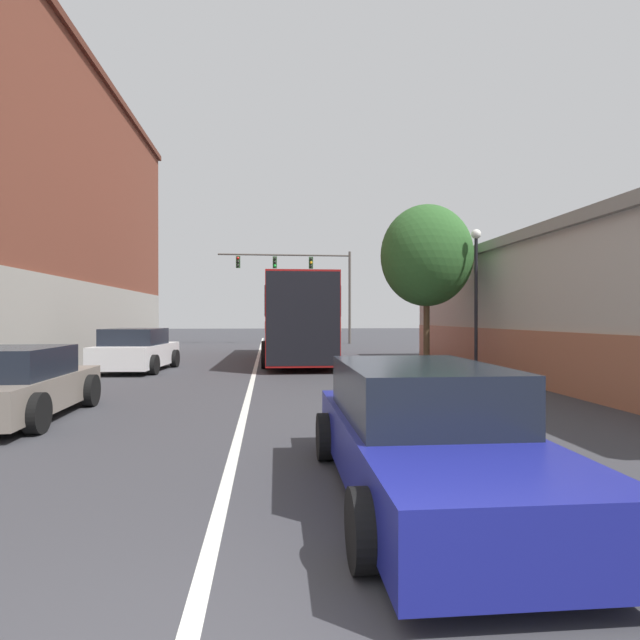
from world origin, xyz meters
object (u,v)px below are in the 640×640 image
(hatchback_foreground, at_px, (423,433))
(street_tree_near, at_px, (427,256))
(bus, at_px, (297,316))
(parked_car_left_near, at_px, (16,385))
(traffic_signal_gantry, at_px, (306,274))
(street_lamp, at_px, (476,296))
(parked_car_left_mid, at_px, (136,351))

(hatchback_foreground, relative_size, street_tree_near, 0.83)
(bus, xyz_separation_m, parked_car_left_near, (-5.72, -11.92, -1.27))
(parked_car_left_near, xyz_separation_m, traffic_signal_gantry, (7.08, 24.93, 4.20))
(street_lamp, distance_m, street_tree_near, 2.20)
(parked_car_left_near, xyz_separation_m, street_lamp, (10.79, 5.14, 1.86))
(hatchback_foreground, bearing_deg, street_tree_near, -17.32)
(bus, bearing_deg, parked_car_left_near, 155.40)
(traffic_signal_gantry, xyz_separation_m, street_lamp, (3.71, -19.80, -2.34))
(parked_car_left_near, relative_size, street_lamp, 0.89)
(street_lamp, bearing_deg, hatchback_foreground, -116.19)
(parked_car_left_near, distance_m, street_tree_near, 12.07)
(street_lamp, xyz_separation_m, street_tree_near, (-1.12, 1.31, 1.37))
(traffic_signal_gantry, bearing_deg, hatchback_foreground, -91.91)
(hatchback_foreground, bearing_deg, street_lamp, -25.30)
(bus, xyz_separation_m, parked_car_left_mid, (-5.73, -3.70, -1.21))
(hatchback_foreground, relative_size, parked_car_left_mid, 1.12)
(traffic_signal_gantry, distance_m, street_lamp, 20.28)
(bus, bearing_deg, traffic_signal_gantry, -4.98)
(parked_car_left_mid, bearing_deg, parked_car_left_near, -175.00)
(parked_car_left_near, bearing_deg, street_tree_near, -57.07)
(hatchback_foreground, distance_m, street_tree_near, 11.86)
(traffic_signal_gantry, relative_size, street_tree_near, 1.66)
(bus, xyz_separation_m, street_lamp, (5.08, -6.79, 0.59))
(bus, relative_size, street_tree_near, 1.99)
(hatchback_foreground, bearing_deg, traffic_signal_gantry, -1.02)
(bus, height_order, parked_car_left_mid, bus)
(bus, distance_m, street_tree_near, 7.03)
(parked_car_left_mid, xyz_separation_m, street_tree_near, (9.68, -1.78, 3.17))
(street_lamp, bearing_deg, traffic_signal_gantry, 100.62)
(bus, distance_m, street_lamp, 8.50)
(parked_car_left_mid, relative_size, street_lamp, 0.91)
(street_tree_near, bearing_deg, traffic_signal_gantry, 97.98)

